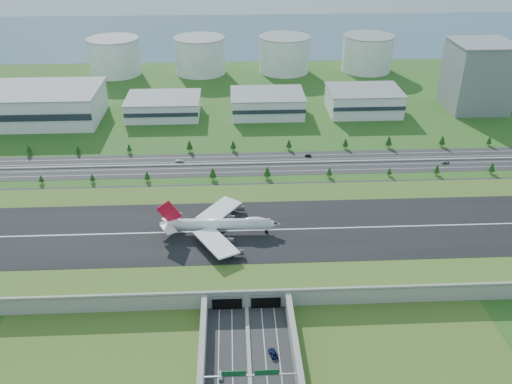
{
  "coord_description": "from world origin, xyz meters",
  "views": [
    {
      "loc": [
        -4.62,
        -234.52,
        160.57
      ],
      "look_at": [
        8.27,
        35.0,
        11.35
      ],
      "focal_mm": 38.0,
      "sensor_mm": 36.0,
      "label": 1
    }
  ],
  "objects_px": {
    "office_tower": "(478,76)",
    "boeing_747": "(220,224)",
    "car_5": "(308,156)",
    "car_6": "(445,162)",
    "car_7": "(179,161)",
    "fuel_tank_a": "(115,57)",
    "car_0": "(221,375)",
    "car_2": "(273,353)"
  },
  "relations": [
    {
      "from": "car_7",
      "to": "fuel_tank_a",
      "type": "bearing_deg",
      "value": -140.57
    },
    {
      "from": "boeing_747",
      "to": "car_6",
      "type": "distance_m",
      "value": 176.9
    },
    {
      "from": "car_5",
      "to": "car_7",
      "type": "relative_size",
      "value": 0.77
    },
    {
      "from": "fuel_tank_a",
      "to": "car_5",
      "type": "relative_size",
      "value": 11.23
    },
    {
      "from": "car_7",
      "to": "boeing_747",
      "type": "bearing_deg",
      "value": 34.83
    },
    {
      "from": "boeing_747",
      "to": "car_2",
      "type": "bearing_deg",
      "value": -72.06
    },
    {
      "from": "car_0",
      "to": "car_7",
      "type": "relative_size",
      "value": 0.78
    },
    {
      "from": "car_6",
      "to": "car_7",
      "type": "xyz_separation_m",
      "value": [
        -180.33,
        10.63,
        0.07
      ]
    },
    {
      "from": "boeing_747",
      "to": "office_tower",
      "type": "bearing_deg",
      "value": 45.3
    },
    {
      "from": "office_tower",
      "to": "car_6",
      "type": "bearing_deg",
      "value": -119.91
    },
    {
      "from": "car_6",
      "to": "car_5",
      "type": "bearing_deg",
      "value": 70.73
    },
    {
      "from": "car_2",
      "to": "car_5",
      "type": "height_order",
      "value": "car_2"
    },
    {
      "from": "fuel_tank_a",
      "to": "boeing_747",
      "type": "bearing_deg",
      "value": -70.83
    },
    {
      "from": "car_6",
      "to": "car_7",
      "type": "bearing_deg",
      "value": 76.63
    },
    {
      "from": "boeing_747",
      "to": "car_2",
      "type": "relative_size",
      "value": 10.35
    },
    {
      "from": "car_6",
      "to": "car_7",
      "type": "relative_size",
      "value": 0.96
    },
    {
      "from": "car_5",
      "to": "office_tower",
      "type": "bearing_deg",
      "value": 117.08
    },
    {
      "from": "car_5",
      "to": "car_6",
      "type": "bearing_deg",
      "value": 77.08
    },
    {
      "from": "boeing_747",
      "to": "car_6",
      "type": "xyz_separation_m",
      "value": [
        151.06,
        91.17,
        -12.61
      ]
    },
    {
      "from": "office_tower",
      "to": "boeing_747",
      "type": "relative_size",
      "value": 0.88
    },
    {
      "from": "fuel_tank_a",
      "to": "boeing_747",
      "type": "xyz_separation_m",
      "value": [
        108.3,
        -311.59,
        -3.99
      ]
    },
    {
      "from": "boeing_747",
      "to": "car_7",
      "type": "distance_m",
      "value": 106.67
    },
    {
      "from": "car_0",
      "to": "car_7",
      "type": "bearing_deg",
      "value": 101.38
    },
    {
      "from": "office_tower",
      "to": "boeing_747",
      "type": "distance_m",
      "value": 289.24
    },
    {
      "from": "office_tower",
      "to": "car_7",
      "type": "xyz_separation_m",
      "value": [
        -240.97,
        -94.79,
        -26.54
      ]
    },
    {
      "from": "car_6",
      "to": "boeing_747",
      "type": "bearing_deg",
      "value": 111.12
    },
    {
      "from": "car_6",
      "to": "car_2",
      "type": "bearing_deg",
      "value": 132.33
    },
    {
      "from": "car_5",
      "to": "car_2",
      "type": "bearing_deg",
      "value": -15.43
    },
    {
      "from": "office_tower",
      "to": "car_0",
      "type": "height_order",
      "value": "office_tower"
    },
    {
      "from": "boeing_747",
      "to": "car_0",
      "type": "relative_size",
      "value": 13.88
    },
    {
      "from": "car_0",
      "to": "car_2",
      "type": "xyz_separation_m",
      "value": [
        20.53,
        10.25,
        0.07
      ]
    },
    {
      "from": "fuel_tank_a",
      "to": "office_tower",
      "type": "bearing_deg",
      "value": -19.77
    },
    {
      "from": "fuel_tank_a",
      "to": "car_7",
      "type": "relative_size",
      "value": 8.61
    },
    {
      "from": "car_0",
      "to": "car_2",
      "type": "relative_size",
      "value": 0.75
    },
    {
      "from": "car_2",
      "to": "car_6",
      "type": "xyz_separation_m",
      "value": [
        129.72,
        168.01,
        -0.06
      ]
    },
    {
      "from": "boeing_747",
      "to": "car_0",
      "type": "bearing_deg",
      "value": -87.04
    },
    {
      "from": "car_5",
      "to": "boeing_747",
      "type": "bearing_deg",
      "value": -32.93
    },
    {
      "from": "boeing_747",
      "to": "car_5",
      "type": "bearing_deg",
      "value": 63.13
    },
    {
      "from": "boeing_747",
      "to": "car_5",
      "type": "height_order",
      "value": "boeing_747"
    },
    {
      "from": "car_2",
      "to": "office_tower",
      "type": "bearing_deg",
      "value": -141.99
    },
    {
      "from": "car_5",
      "to": "car_6",
      "type": "relative_size",
      "value": 0.8
    },
    {
      "from": "car_7",
      "to": "car_2",
      "type": "bearing_deg",
      "value": 34.61
    }
  ]
}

